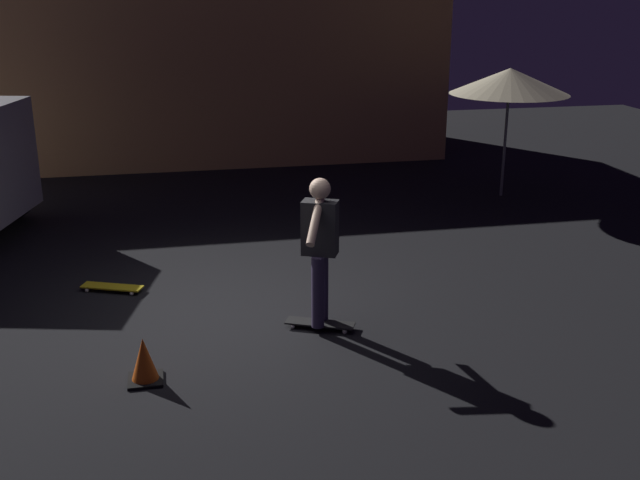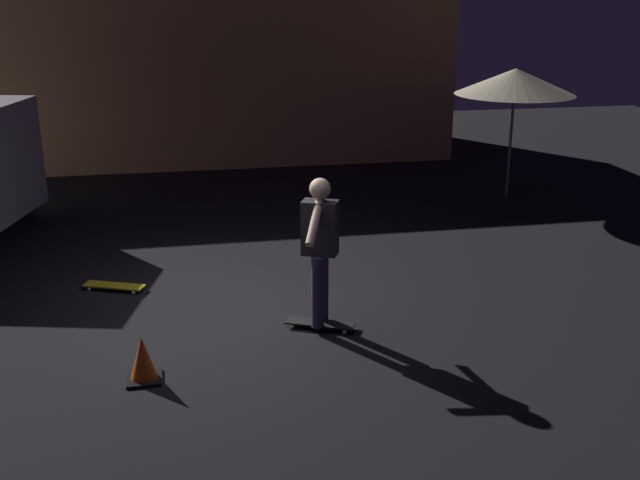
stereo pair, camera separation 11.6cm
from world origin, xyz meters
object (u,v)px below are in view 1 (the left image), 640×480
patio_umbrella (510,81)px  skateboard_ridden (320,324)px  skateboard_spare (112,287)px  traffic_cone (144,362)px  skater (320,241)px

patio_umbrella → skateboard_ridden: bearing=-131.8°
skateboard_spare → traffic_cone: bearing=-79.8°
patio_umbrella → skater: bearing=-131.8°
skater → skateboard_ridden: bearing=0.0°
skater → traffic_cone: (-1.92, -0.84, -0.83)m
skateboard_ridden → traffic_cone: size_ratio=1.72×
traffic_cone → patio_umbrella: bearing=42.4°
patio_umbrella → traffic_cone: bearing=-137.6°
skateboard_spare → traffic_cone: 2.49m
skateboard_ridden → skater: bearing=180.0°
skater → patio_umbrella: bearing=48.2°
patio_umbrella → skater: patio_umbrella is taller
patio_umbrella → skater: size_ratio=1.38×
patio_umbrella → skateboard_spare: size_ratio=2.88×
skateboard_ridden → patio_umbrella: bearing=48.2°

